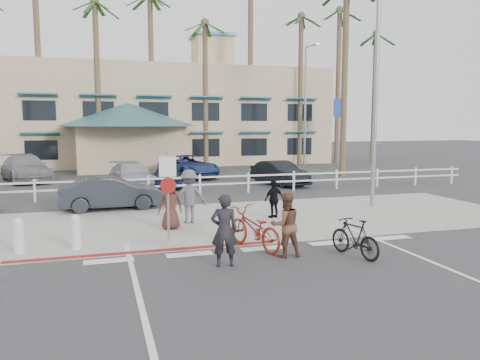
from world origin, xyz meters
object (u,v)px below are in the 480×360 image
object	(u,v)px
bike_black	(355,238)
car_white_sedan	(112,193)
sign_post	(168,191)
bike_red	(254,228)

from	to	relation	value
bike_black	car_white_sedan	bearing A→B (deg)	-71.34
sign_post	car_white_sedan	xyz separation A→B (m)	(-1.39, 5.72, -0.80)
sign_post	bike_red	bearing A→B (deg)	-36.38
bike_red	bike_black	size ratio (longest dim) A/B	1.29
bike_red	car_white_sedan	bearing A→B (deg)	-83.47
sign_post	car_white_sedan	distance (m)	5.93
bike_red	car_white_sedan	distance (m)	8.02
bike_red	bike_black	xyz separation A→B (m)	(2.20, -1.46, -0.06)
bike_red	sign_post	bearing A→B (deg)	-55.34
sign_post	bike_black	distance (m)	5.29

